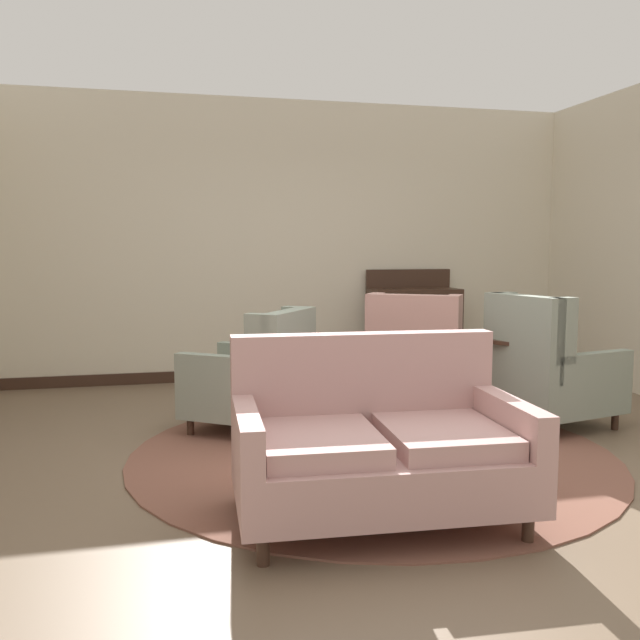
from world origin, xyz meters
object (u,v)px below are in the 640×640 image
at_px(armchair_near_sideboard, 547,373).
at_px(sideboard, 414,327).
at_px(coffee_table, 413,403).
at_px(settee, 377,446).
at_px(side_table, 514,373).
at_px(armchair_back_corner, 418,367).
at_px(porcelain_vase, 410,368).
at_px(armchair_near_window, 257,379).

height_order(armchair_near_sideboard, sideboard, sideboard).
distance_m(coffee_table, settee, 1.08).
bearing_deg(armchair_near_sideboard, side_table, 36.50).
distance_m(armchair_back_corner, sideboard, 1.88).
height_order(porcelain_vase, armchair_back_corner, armchair_back_corner).
bearing_deg(side_table, sideboard, 91.44).
bearing_deg(armchair_near_window, coffee_table, 81.30).
distance_m(settee, armchair_near_window, 1.85).
bearing_deg(armchair_near_sideboard, coffee_table, 97.71).
height_order(coffee_table, side_table, side_table).
relative_size(porcelain_vase, settee, 0.21).
relative_size(coffee_table, armchair_near_sideboard, 0.79).
height_order(coffee_table, sideboard, sideboard).
distance_m(side_table, sideboard, 2.12).
xyz_separation_m(armchair_near_window, side_table, (2.06, -0.23, 0.00)).
xyz_separation_m(armchair_near_window, sideboard, (2.01, 1.89, 0.13)).
bearing_deg(settee, porcelain_vase, 63.44).
relative_size(coffee_table, side_table, 1.21).
xyz_separation_m(porcelain_vase, sideboard, (1.08, 2.73, -0.07)).
bearing_deg(side_table, armchair_near_window, 173.72).
relative_size(armchair_near_window, side_table, 1.59).
height_order(coffee_table, settee, settee).
bearing_deg(coffee_table, armchair_back_corner, 66.52).
relative_size(armchair_near_window, armchair_back_corner, 0.96).
xyz_separation_m(porcelain_vase, armchair_near_window, (-0.93, 0.85, -0.20)).
relative_size(armchair_near_sideboard, armchair_back_corner, 0.92).
bearing_deg(side_table, coffee_table, -149.77).
bearing_deg(porcelain_vase, settee, -119.62).
xyz_separation_m(armchair_near_window, armchair_near_sideboard, (2.25, -0.39, 0.03)).
bearing_deg(sideboard, armchair_near_sideboard, -83.89).
bearing_deg(sideboard, armchair_back_corner, -109.83).
bearing_deg(coffee_table, settee, -120.91).
height_order(settee, sideboard, sideboard).
bearing_deg(sideboard, coffee_table, -111.18).
height_order(armchair_near_window, sideboard, sideboard).
relative_size(porcelain_vase, sideboard, 0.27).
xyz_separation_m(coffee_table, armchair_near_window, (-0.94, 0.88, 0.04)).
distance_m(armchair_near_sideboard, side_table, 0.25).
height_order(coffee_table, armchair_back_corner, armchair_back_corner).
height_order(coffee_table, armchair_near_sideboard, armchair_near_sideboard).
height_order(armchair_near_window, armchair_near_sideboard, armchair_near_sideboard).
bearing_deg(settee, armchair_back_corner, 65.89).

